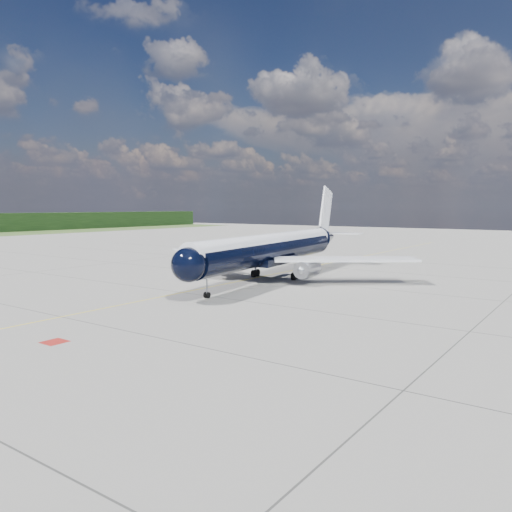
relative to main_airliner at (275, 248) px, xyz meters
The scene contains 4 objects.
ground 6.68m from the main_airliner, 115.18° to the left, with size 320.00×320.00×0.00m, color gray.
taxiway_centerline 4.61m from the main_airliner, behind, with size 0.16×160.00×0.01m, color yellow.
red_marking 35.68m from the main_airliner, 82.67° to the right, with size 1.60×1.60×0.01m, color maroon.
main_airliner is the anchor object (origin of this frame).
Camera 1 is at (38.21, -29.78, 9.49)m, focal length 35.00 mm.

